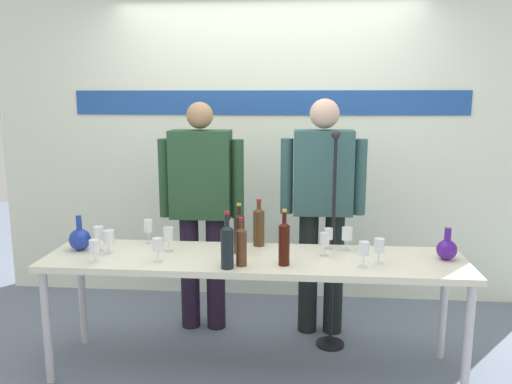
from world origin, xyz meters
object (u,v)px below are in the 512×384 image
Objects in this scene: wine_glass_right_1 at (328,234)px; wine_glass_right_3 at (379,246)px; wine_bottle_3 at (259,225)px; wine_glass_left_1 at (168,234)px; wine_bottle_4 at (241,245)px; wine_glass_right_2 at (364,249)px; wine_glass_left_4 at (148,226)px; wine_glass_right_4 at (347,234)px; presenter_left at (201,202)px; display_table at (254,266)px; wine_glass_right_0 at (325,240)px; presenter_right at (323,202)px; decanter_blue_left at (80,239)px; wine_glass_left_3 at (94,247)px; wine_glass_left_2 at (109,237)px; wine_bottle_2 at (227,245)px; wine_glass_left_5 at (158,245)px; decanter_blue_right at (447,249)px; wine_bottle_1 at (239,232)px; wine_bottle_0 at (284,242)px; microphone_stand at (332,277)px; wine_glass_left_0 at (98,234)px.

wine_glass_right_3 is at bearing -44.55° from wine_glass_right_1.
wine_glass_right_3 is (0.74, -0.32, -0.03)m from wine_bottle_3.
wine_bottle_4 is at bearing -25.57° from wine_glass_left_1.
wine_bottle_4 is at bearing -177.10° from wine_glass_right_2.
wine_glass_right_4 is at bearing -2.36° from wine_glass_left_4.
wine_glass_right_4 is (1.03, -0.42, -0.11)m from presenter_left.
wine_glass_right_0 reaches higher than display_table.
presenter_right is at bearing 106.16° from wine_glass_right_2.
decanter_blue_left reaches higher than wine_glass_left_3.
wine_bottle_2 is at bearing -15.56° from wine_glass_left_2.
wine_bottle_3 reaches higher than wine_glass_right_3.
wine_glass_left_5 is (-1.01, -0.75, -0.13)m from presenter_right.
decanter_blue_left is at bearing 180.00° from decanter_blue_right.
wine_bottle_1 reaches higher than wine_bottle_4.
decanter_blue_left reaches higher than display_table.
display_table is 17.65× the size of wine_glass_left_5.
presenter_right is 1.14m from wine_glass_left_1.
wine_bottle_4 is at bearing -31.07° from wine_glass_left_4.
wine_glass_left_5 is at bearing -160.91° from wine_glass_right_1.
wine_glass_right_1 is at bearing 118.33° from wine_glass_right_2.
wine_bottle_0 is 2.25× the size of wine_glass_right_0.
wine_glass_right_3 reaches higher than display_table.
wine_bottle_3 reaches higher than decanter_blue_left.
wine_glass_left_3 is at bearing -163.79° from wine_glass_right_1.
wine_glass_left_3 is at bearing -154.78° from wine_bottle_3.
wine_glass_right_3 is 0.10× the size of microphone_stand.
wine_glass_left_2 is (-0.79, 0.22, -0.03)m from wine_bottle_2.
display_table is 16.05× the size of wine_glass_left_0.
wine_bottle_1 is 0.45m from wine_glass_left_1.
decanter_blue_right is at bearing -18.80° from presenter_left.
decanter_blue_left is 1.65× the size of wine_glass_right_1.
wine_glass_left_2 is at bearing 177.93° from wine_glass_right_3.
wine_glass_left_5 is at bearing 177.16° from wine_bottle_4.
wine_glass_left_5 is at bearing -93.14° from wine_glass_left_1.
wine_glass_left_0 is at bearing 105.65° from wine_glass_left_3.
decanter_blue_right is 1.43× the size of wine_glass_right_1.
display_table is 7.74× the size of wine_bottle_2.
wine_glass_right_3 is at bearing -61.21° from microphone_stand.
presenter_right is 10.44× the size of wine_glass_left_4.
wine_bottle_2 is 0.50m from wine_bottle_3.
wine_glass_left_2 is 0.38m from wine_glass_left_5.
microphone_stand reaches higher than wine_bottle_2.
wine_bottle_2 is 0.76m from wine_glass_left_4.
presenter_right is at bearing 71.40° from wine_bottle_0.
wine_bottle_4 is (0.04, -0.25, -0.01)m from wine_bottle_1.
wine_glass_right_3 reaches higher than wine_glass_left_2.
decanter_blue_right is 0.59× the size of wine_bottle_0.
wine_bottle_2 reaches higher than wine_glass_left_0.
wine_bottle_1 is 0.88m from wine_glass_left_3.
decanter_blue_left reaches higher than wine_glass_left_2.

